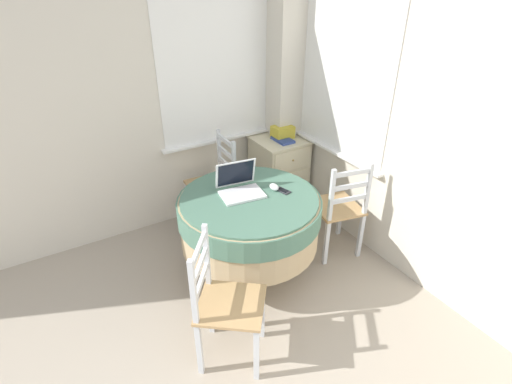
{
  "coord_description": "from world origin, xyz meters",
  "views": [
    {
      "loc": [
        -0.11,
        -0.15,
        2.3
      ],
      "look_at": [
        1.33,
        2.27,
        0.67
      ],
      "focal_mm": 28.0,
      "sensor_mm": 36.0,
      "label": 1
    }
  ],
  "objects": [
    {
      "name": "corner_cabinet",
      "position": [
        2.02,
        2.96,
        0.37
      ],
      "size": [
        0.5,
        0.51,
        0.75
      ],
      "color": "beige",
      "rests_on": "ground_plane"
    },
    {
      "name": "dining_chair_near_back_window",
      "position": [
        1.27,
        2.94,
        0.45
      ],
      "size": [
        0.42,
        0.4,
        0.92
      ],
      "color": "tan",
      "rests_on": "ground_plane"
    },
    {
      "name": "storage_box",
      "position": [
        2.07,
        2.97,
        0.81
      ],
      "size": [
        0.2,
        0.16,
        0.12
      ],
      "color": "gold",
      "rests_on": "corner_cabinet"
    },
    {
      "name": "round_dining_table",
      "position": [
        1.18,
        2.12,
        0.56
      ],
      "size": [
        1.12,
        1.12,
        0.74
      ],
      "color": "#4C3D2D",
      "rests_on": "ground_plane"
    },
    {
      "name": "corner_room_shell",
      "position": [
        1.38,
        2.08,
        1.28
      ],
      "size": [
        4.56,
        5.1,
        2.55
      ],
      "color": "beige",
      "rests_on": "ground_plane"
    },
    {
      "name": "computer_mouse",
      "position": [
        1.41,
        2.13,
        0.77
      ],
      "size": [
        0.06,
        0.09,
        0.05
      ],
      "color": "white",
      "rests_on": "round_dining_table"
    },
    {
      "name": "cell_phone",
      "position": [
        1.46,
        2.07,
        0.75
      ],
      "size": [
        0.09,
        0.13,
        0.01
      ],
      "color": "#2D2D33",
      "rests_on": "round_dining_table"
    },
    {
      "name": "book_on_cabinet",
      "position": [
        2.02,
        2.9,
        0.76
      ],
      "size": [
        0.15,
        0.23,
        0.02
      ],
      "color": "#33478C",
      "rests_on": "corner_cabinet"
    },
    {
      "name": "laptop",
      "position": [
        1.16,
        2.22,
        0.79
      ],
      "size": [
        0.36,
        0.31,
        0.24
      ],
      "color": "white",
      "rests_on": "round_dining_table"
    },
    {
      "name": "dining_chair_near_right_window",
      "position": [
        1.99,
        1.98,
        0.45
      ],
      "size": [
        0.46,
        0.48,
        0.92
      ],
      "color": "tan",
      "rests_on": "ground_plane"
    },
    {
      "name": "dining_chair_camera_near",
      "position": [
        0.64,
        1.5,
        0.45
      ],
      "size": [
        0.56,
        0.56,
        0.92
      ],
      "color": "tan",
      "rests_on": "ground_plane"
    }
  ]
}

